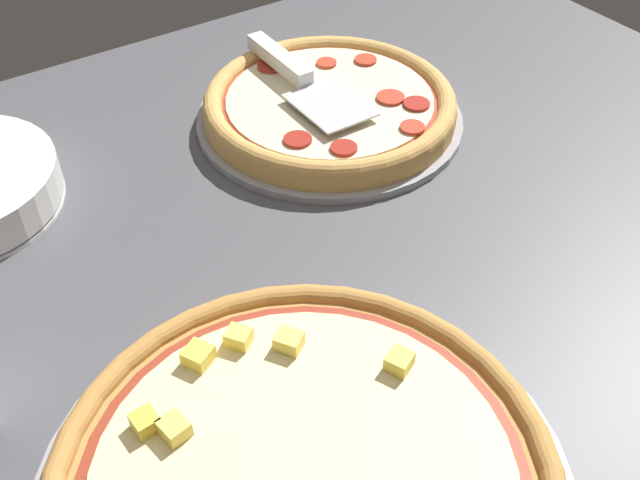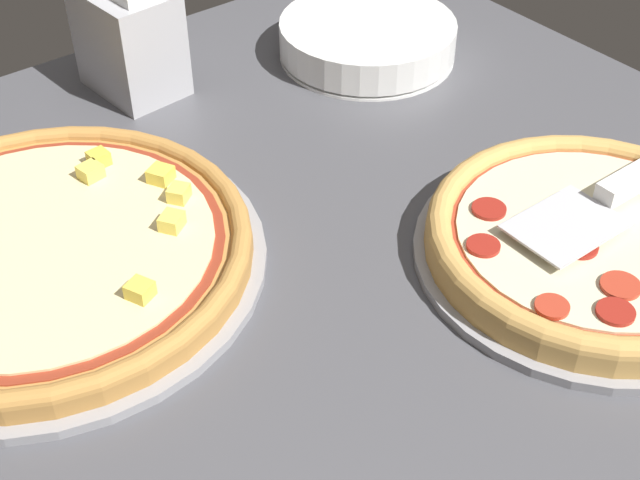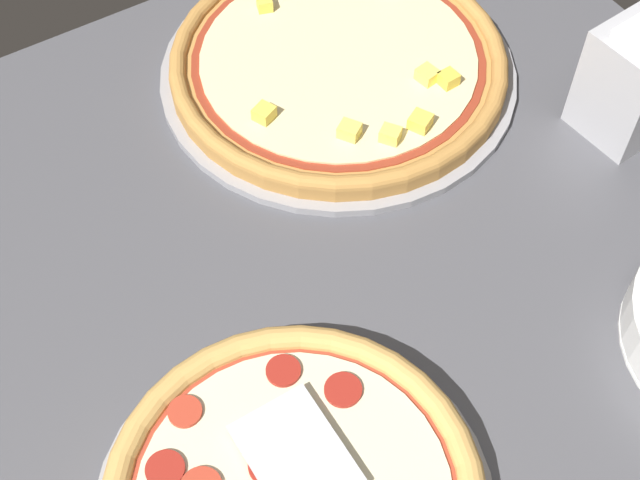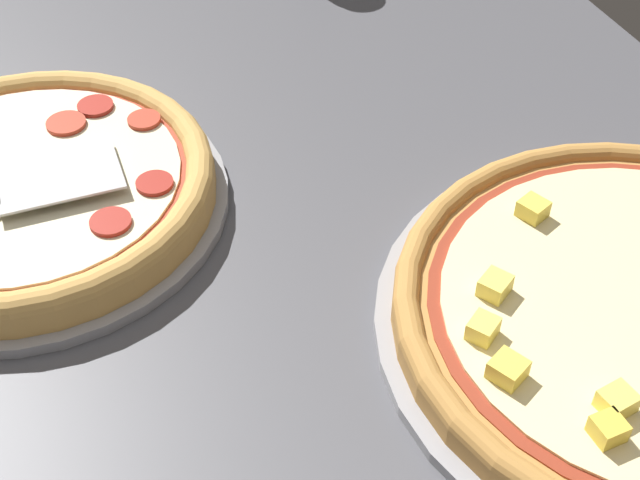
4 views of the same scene
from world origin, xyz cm
name	(u,v)px [view 4 (image 4 of 4)]	position (x,y,z in cm)	size (l,w,h in cm)	color
ground_plane	(236,233)	(0.00, 0.00, -1.80)	(122.47, 100.61, 3.60)	#4C4C51
pizza_pan_front	(33,204)	(-7.55, -16.12, 0.50)	(34.26, 34.26, 1.00)	#939399
pizza_front	(27,184)	(-7.57, -16.10, 2.72)	(32.21, 32.21, 3.39)	tan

